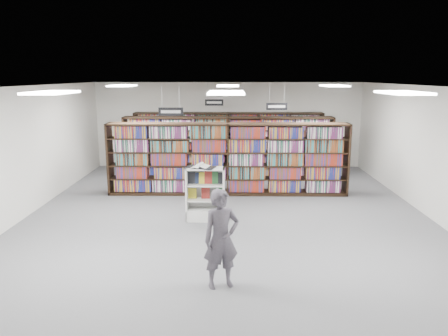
{
  "coord_description": "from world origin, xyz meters",
  "views": [
    {
      "loc": [
        0.07,
        -10.54,
        3.45
      ],
      "look_at": [
        -0.09,
        0.5,
        1.1
      ],
      "focal_mm": 35.0,
      "sensor_mm": 36.0,
      "label": 1
    }
  ],
  "objects_px": {
    "bookshelf_row_near": "(228,159)",
    "shopper": "(221,239)",
    "endcap_display": "(206,201)",
    "open_book": "(200,166)"
  },
  "relations": [
    {
      "from": "bookshelf_row_near",
      "to": "open_book",
      "type": "xyz_separation_m",
      "value": [
        -0.64,
        -2.39,
        0.28
      ]
    },
    {
      "from": "bookshelf_row_near",
      "to": "shopper",
      "type": "height_order",
      "value": "bookshelf_row_near"
    },
    {
      "from": "endcap_display",
      "to": "shopper",
      "type": "xyz_separation_m",
      "value": [
        0.45,
        -3.45,
        0.38
      ]
    },
    {
      "from": "endcap_display",
      "to": "open_book",
      "type": "distance_m",
      "value": 0.88
    },
    {
      "from": "endcap_display",
      "to": "bookshelf_row_near",
      "type": "bearing_deg",
      "value": 78.77
    },
    {
      "from": "bookshelf_row_near",
      "to": "shopper",
      "type": "bearing_deg",
      "value": -90.7
    },
    {
      "from": "bookshelf_row_near",
      "to": "open_book",
      "type": "bearing_deg",
      "value": -105.06
    },
    {
      "from": "bookshelf_row_near",
      "to": "shopper",
      "type": "xyz_separation_m",
      "value": [
        -0.07,
        -5.81,
        -0.22
      ]
    },
    {
      "from": "endcap_display",
      "to": "shopper",
      "type": "height_order",
      "value": "shopper"
    },
    {
      "from": "endcap_display",
      "to": "open_book",
      "type": "bearing_deg",
      "value": -164.53
    }
  ]
}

